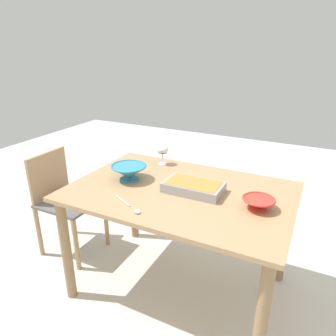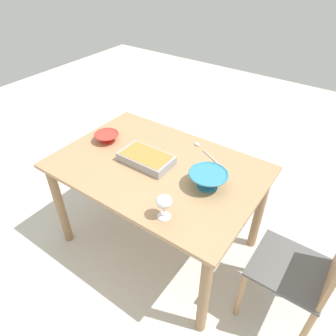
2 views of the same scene
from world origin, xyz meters
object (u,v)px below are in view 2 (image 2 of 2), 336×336
at_px(dining_table, 158,179).
at_px(wine_glass, 164,202).
at_px(small_bowl, 107,137).
at_px(serving_spoon, 202,148).
at_px(mixing_bowl, 208,179).
at_px(chair, 304,273).
at_px(casserole_dish, 146,158).

xyz_separation_m(dining_table, wine_glass, (-0.31, 0.35, 0.22)).
height_order(small_bowl, serving_spoon, small_bowl).
bearing_deg(mixing_bowl, small_bowl, -1.21).
relative_size(chair, serving_spoon, 3.30).
distance_m(wine_glass, mixing_bowl, 0.37).
bearing_deg(small_bowl, chair, 178.61).
xyz_separation_m(dining_table, casserole_dish, (0.08, 0.01, 0.15)).
height_order(mixing_bowl, serving_spoon, mixing_bowl).
height_order(dining_table, chair, chair).
relative_size(chair, small_bowl, 4.59).
distance_m(chair, serving_spoon, 1.01).
distance_m(casserole_dish, small_bowl, 0.41).
distance_m(dining_table, casserole_dish, 0.17).
height_order(dining_table, casserole_dish, casserole_dish).
height_order(casserole_dish, small_bowl, small_bowl).
bearing_deg(serving_spoon, wine_glass, 103.51).
bearing_deg(serving_spoon, chair, 158.78).
distance_m(chair, wine_glass, 0.91).
xyz_separation_m(chair, casserole_dish, (1.13, 0.00, 0.34)).
xyz_separation_m(chair, serving_spoon, (0.90, -0.35, 0.31)).
bearing_deg(casserole_dish, dining_table, -171.90).
bearing_deg(chair, serving_spoon, -21.22).
relative_size(wine_glass, serving_spoon, 0.59).
bearing_deg(wine_glass, dining_table, -48.62).
xyz_separation_m(mixing_bowl, serving_spoon, (0.23, -0.33, -0.05)).
bearing_deg(wine_glass, mixing_bowl, -100.55).
relative_size(dining_table, serving_spoon, 5.44).
distance_m(small_bowl, serving_spoon, 0.70).
distance_m(wine_glass, casserole_dish, 0.52).
bearing_deg(wine_glass, casserole_dish, -40.76).
bearing_deg(casserole_dish, wine_glass, 139.24).
xyz_separation_m(chair, mixing_bowl, (0.67, -0.02, 0.36)).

